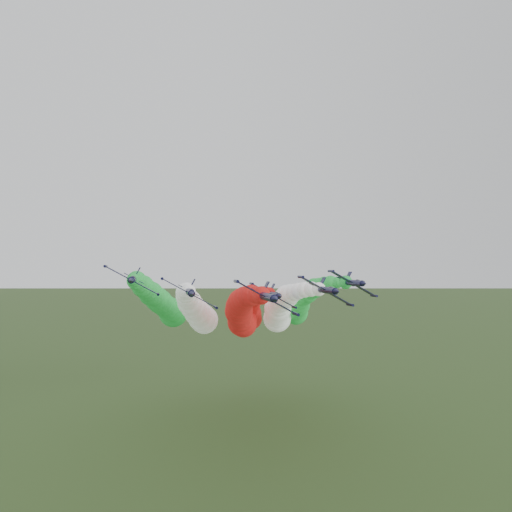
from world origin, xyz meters
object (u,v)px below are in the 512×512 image
(jet_inner_left, at_px, (197,312))
(jet_outer_left, at_px, (162,303))
(jet_trail, at_px, (250,310))
(jet_lead, at_px, (241,315))
(jet_inner_right, at_px, (279,310))
(jet_outer_right, at_px, (300,303))

(jet_inner_left, height_order, jet_outer_left, jet_outer_left)
(jet_trail, bearing_deg, jet_lead, -105.01)
(jet_inner_left, bearing_deg, jet_trail, 37.38)
(jet_lead, bearing_deg, jet_outer_left, 134.69)
(jet_lead, distance_m, jet_inner_left, 16.31)
(jet_inner_right, height_order, jet_trail, jet_inner_right)
(jet_outer_right, bearing_deg, jet_lead, -134.50)
(jet_inner_right, relative_size, jet_trail, 1.01)
(jet_lead, height_order, jet_outer_left, jet_outer_left)
(jet_inner_right, height_order, jet_outer_right, jet_outer_right)
(jet_lead, xyz_separation_m, jet_trail, (6.90, 25.74, -1.25))
(jet_outer_left, bearing_deg, jet_trail, 17.75)
(jet_outer_left, bearing_deg, jet_inner_right, -10.56)
(jet_lead, xyz_separation_m, jet_inner_left, (-9.00, 13.60, -0.35))
(jet_outer_right, bearing_deg, jet_trail, 158.26)
(jet_inner_left, relative_size, jet_inner_right, 1.00)
(jet_lead, distance_m, jet_trail, 26.68)
(jet_inner_left, distance_m, jet_trail, 20.03)
(jet_outer_left, xyz_separation_m, jet_trail, (24.58, 7.87, -2.84))
(jet_inner_right, xyz_separation_m, jet_outer_left, (-29.78, 5.55, 1.75))
(jet_outer_right, bearing_deg, jet_inner_left, -166.71)
(jet_inner_right, xyz_separation_m, jet_trail, (-5.19, 13.42, -1.10))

